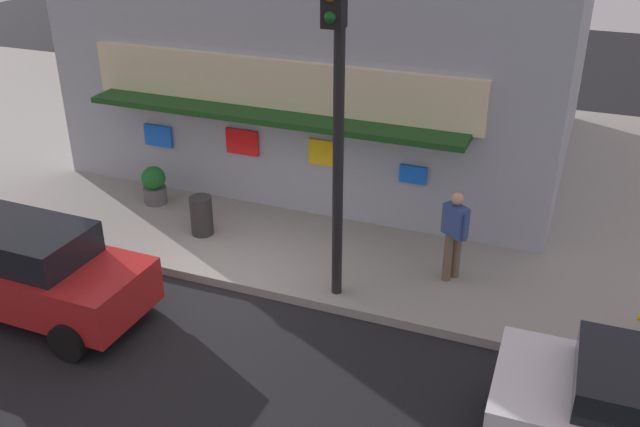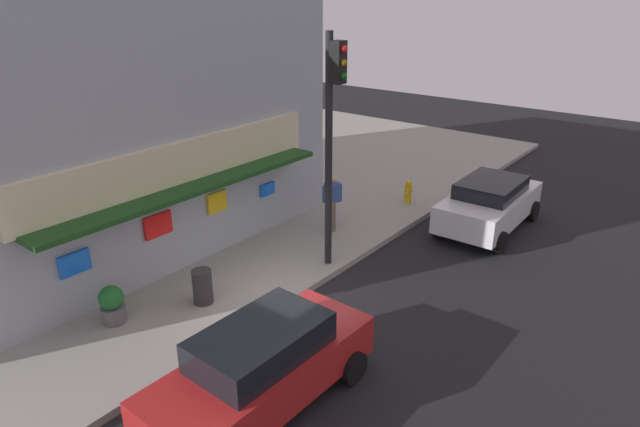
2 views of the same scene
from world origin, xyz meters
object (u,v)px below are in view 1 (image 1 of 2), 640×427
at_px(potted_plant_by_doorway, 154,185).
at_px(pedestrian, 454,232).
at_px(trash_can, 202,216).
at_px(parked_car_red, 25,268).
at_px(traffic_light, 337,90).

bearing_deg(potted_plant_by_doorway, pedestrian, -6.13).
bearing_deg(potted_plant_by_doorway, trash_can, -27.50).
bearing_deg(parked_car_red, potted_plant_by_doorway, 93.49).
xyz_separation_m(trash_can, pedestrian, (5.10, 0.17, 0.54)).
relative_size(traffic_light, parked_car_red, 1.33).
distance_m(trash_can, potted_plant_by_doorway, 1.95).
bearing_deg(trash_can, potted_plant_by_doorway, 152.50).
relative_size(traffic_light, potted_plant_by_doorway, 6.76).
distance_m(pedestrian, parked_car_red, 7.44).
xyz_separation_m(pedestrian, potted_plant_by_doorway, (-6.83, 0.73, -0.52)).
distance_m(traffic_light, trash_can, 4.82).
relative_size(trash_can, pedestrian, 0.48).
bearing_deg(trash_can, pedestrian, 1.86).
bearing_deg(potted_plant_by_doorway, traffic_light, -22.03).
distance_m(traffic_light, potted_plant_by_doorway, 6.36).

